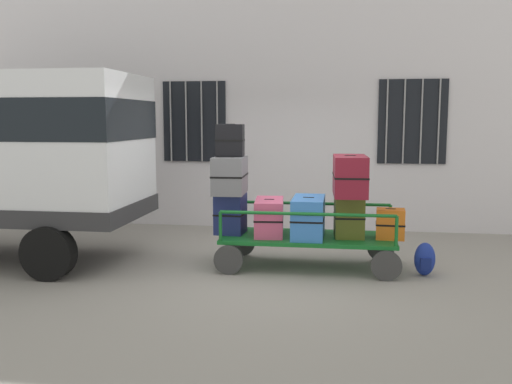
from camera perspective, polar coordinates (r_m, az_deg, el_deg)
The scene contains 13 objects.
ground_plane at distance 7.96m, azimuth 1.51°, elevation -7.48°, with size 40.00×40.00×0.00m, color gray.
building_wall at distance 10.61m, azimuth 3.53°, elevation 9.83°, with size 12.00×0.38×5.00m.
luggage_cart at distance 7.84m, azimuth 5.32°, elevation -5.02°, with size 2.44×1.11×0.44m.
cart_railing at distance 7.76m, azimuth 5.36°, elevation -2.02°, with size 2.33×0.97×0.41m.
suitcase_left_bottom at distance 7.93m, azimuth -2.60°, elevation -2.20°, with size 0.43×0.44×0.57m.
suitcase_left_middle at distance 7.82m, azimuth -2.68°, elevation 1.71°, with size 0.46×0.72×0.52m.
suitcase_left_top at distance 7.83m, azimuth -2.65°, elevation 5.28°, with size 0.40×0.31×0.45m.
suitcase_midleft_bottom at distance 7.86m, azimuth 1.35°, elevation -2.54°, with size 0.47×0.83×0.50m.
suitcase_center_bottom at distance 7.74m, azimuth 5.34°, elevation -2.55°, with size 0.44×0.87×0.55m.
suitcase_midright_bottom at distance 7.79m, azimuth 9.42°, elevation -2.43°, with size 0.43×0.50×0.58m.
suitcase_midright_middle at distance 7.65m, azimuth 9.51°, elevation 1.64°, with size 0.48×0.89×0.54m.
suitcase_right_bottom at distance 7.78m, azimuth 13.47°, elevation -3.17°, with size 0.40×0.32×0.41m.
backpack at distance 7.75m, azimuth 16.76°, elevation -6.56°, with size 0.27×0.22×0.44m.
Camera 1 is at (0.94, -7.64, 2.05)m, focal length 39.41 mm.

